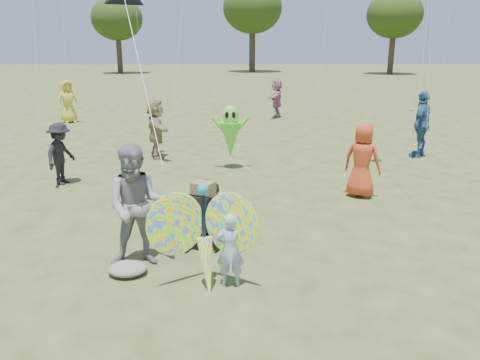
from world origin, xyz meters
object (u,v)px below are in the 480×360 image
crowd_b (61,154)px  crowd_d (156,129)px  adult_man (137,206)px  crowd_g (68,101)px  crowd_c (422,124)px  butterfly_kite (205,237)px  child_girl (230,250)px  alien_kite (230,134)px  jogging_stroller (204,207)px  crowd_a (362,160)px  crowd_j (277,98)px

crowd_b → crowd_d: size_ratio=0.85×
adult_man → crowd_g: 15.02m
crowd_c → butterfly_kite: 9.96m
crowd_d → crowd_g: bearing=20.5°
crowd_b → crowd_c: crowd_c is taller
crowd_g → butterfly_kite: bearing=-98.1°
crowd_d → crowd_b: bearing=130.7°
crowd_d → crowd_g: crowd_g is taller
child_girl → alien_kite: 6.52m
crowd_b → jogging_stroller: bearing=-119.9°
crowd_a → jogging_stroller: 4.15m
crowd_a → crowd_c: crowd_c is taller
crowd_g → jogging_stroller: (6.70, -13.01, -0.30)m
crowd_j → jogging_stroller: crowd_j is taller
jogging_stroller → butterfly_kite: butterfly_kite is taller
crowd_j → jogging_stroller: 14.63m
child_girl → adult_man: size_ratio=0.57×
crowd_g → crowd_j: 9.30m
crowd_b → butterfly_kite: 6.35m
adult_man → crowd_g: (-5.76, 13.87, -0.03)m
crowd_d → alien_kite: bearing=-137.0°
jogging_stroller → crowd_a: bearing=61.2°
crowd_c → jogging_stroller: bearing=-6.1°
crowd_j → jogging_stroller: size_ratio=1.55×
child_girl → crowd_d: size_ratio=0.61×
jogging_stroller → butterfly_kite: size_ratio=0.66×
crowd_c → crowd_d: size_ratio=1.13×
adult_man → crowd_c: (7.08, 7.20, 0.05)m
crowd_b → crowd_c: bearing=-60.0°
crowd_j → crowd_g: bearing=-69.0°
adult_man → crowd_a: bearing=34.3°
crowd_g → crowd_c: bearing=-60.5°
crowd_a → crowd_c: size_ratio=0.84×
adult_man → crowd_j: bearing=73.8°
crowd_c → jogging_stroller: 8.83m
crowd_a → jogging_stroller: (-3.33, -2.46, -0.22)m
adult_man → crowd_g: bearing=109.0°
butterfly_kite → child_girl: bearing=3.8°
adult_man → crowd_b: adult_man is taller
crowd_d → crowd_j: bearing=-43.6°
crowd_j → crowd_d: bearing=-15.7°
crowd_c → crowd_d: (-7.95, -0.04, -0.11)m
adult_man → crowd_b: size_ratio=1.26×
crowd_a → adult_man: bearing=68.8°
crowd_c → crowd_b: bearing=-36.0°
crowd_a → crowd_j: (-0.84, 11.95, 0.06)m
crowd_c → crowd_j: crowd_c is taller
crowd_d → jogging_stroller: (1.81, -6.30, -0.27)m
crowd_c → jogging_stroller: crowd_c is taller
crowd_a → crowd_d: size_ratio=0.94×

